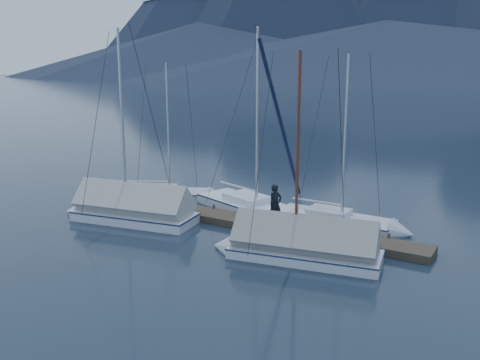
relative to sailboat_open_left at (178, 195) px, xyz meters
name	(u,v)px	position (x,y,z in m)	size (l,w,h in m)	color
ground	(217,235)	(5.79, -4.53, -0.15)	(1000.00, 1000.00, 0.00)	black
dock	(240,222)	(5.79, -2.53, -0.04)	(18.00, 1.50, 0.54)	#382D23
mooring_posts	(231,216)	(5.29, -2.53, 0.20)	(15.12, 1.52, 0.35)	#382D23
sailboat_open_left	(178,195)	(0.00, 0.00, 0.00)	(6.55, 4.42, 8.47)	silver
sailboat_open_mid	(264,212)	(6.06, -0.62, 0.03)	(8.09, 4.61, 10.32)	white
sailboat_open_right	(350,224)	(10.53, -0.15, 0.01)	(6.74, 2.88, 8.86)	silver
sailboat_covered_near	(292,247)	(9.87, -5.27, 0.30)	(7.16, 3.38, 8.96)	silver
sailboat_covered_far	(124,211)	(0.54, -4.95, 0.35)	(7.51, 3.49, 10.16)	white
person	(275,204)	(7.73, -2.59, 1.13)	(0.68, 0.45, 1.88)	black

